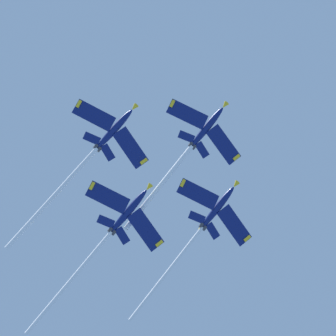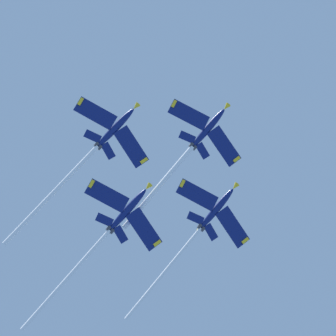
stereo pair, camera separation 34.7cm
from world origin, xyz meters
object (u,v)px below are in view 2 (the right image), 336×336
at_px(jet_lead, 190,149).
at_px(jet_right_wing, 93,152).
at_px(jet_slot, 111,229).
at_px(jet_left_wing, 205,223).

height_order(jet_lead, jet_right_wing, jet_lead).
bearing_deg(jet_right_wing, jet_slot, 122.63).
bearing_deg(jet_left_wing, jet_right_wing, -100.18).
xyz_separation_m(jet_lead, jet_right_wing, (-14.58, -15.29, -5.39)).
distance_m(jet_left_wing, jet_slot, 21.21).
bearing_deg(jet_slot, jet_left_wing, 45.85).
relative_size(jet_lead, jet_slot, 0.93).
bearing_deg(jet_lead, jet_right_wing, -133.66).
distance_m(jet_lead, jet_left_wing, 16.59).
relative_size(jet_left_wing, jet_right_wing, 0.92).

